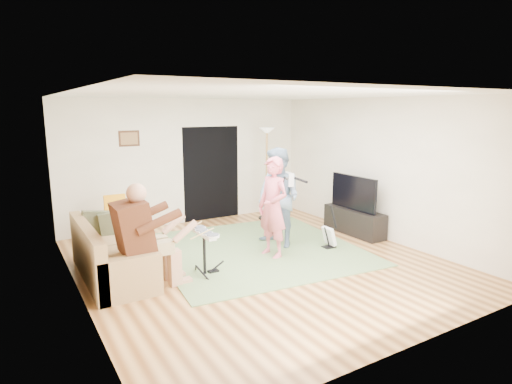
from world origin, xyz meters
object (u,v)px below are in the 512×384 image
Objects in this scene: drum_kit at (204,255)px; singer at (273,207)px; television at (354,193)px; torchiere_lamp at (267,157)px; dining_chair at (118,229)px; guitar_spare at (329,236)px; tv_cabinet at (354,221)px; sofa at (107,260)px; guitarist at (279,198)px.

drum_kit is 0.41× the size of singer.
singer is 2.12m from television.
dining_chair is at bearing -175.01° from torchiere_lamp.
guitar_spare is at bearing -93.75° from torchiere_lamp.
guitar_spare reaches higher than tv_cabinet.
sofa is at bearing 153.30° from drum_kit.
guitarist is 1.53× the size of television.
singer is 1.22× the size of tv_cabinet.
singer is 1.29m from guitar_spare.
drum_kit is 2.46m from guitar_spare.
singer is 1.81× the size of dining_chair.
dining_chair is 0.80× the size of television.
guitar_spare is at bearing 70.27° from singer.
sofa reaches higher than tv_cabinet.
dining_chair is at bearing -141.96° from singer.
singer is 0.58m from guitarist.
sofa is 1.15× the size of guitarist.
drum_kit is 1.47m from singer.
sofa is 3.10m from guitarist.
tv_cabinet is at bearing -65.19° from torchiere_lamp.
television is (3.45, 0.45, 0.54)m from drum_kit.
torchiere_lamp reaches higher than dining_chair.
dining_chair is at bearing 70.40° from sofa.
drum_kit is 3.70m from torchiere_lamp.
guitarist is at bearing 175.39° from tv_cabinet.
television is at bearing 72.22° from guitarist.
torchiere_lamp is (0.16, 2.37, 1.19)m from guitar_spare.
tv_cabinet is (2.15, 0.28, -0.61)m from singer.
guitarist is 1.71m from television.
drum_kit is 0.34× the size of torchiere_lamp.
torchiere_lamp is at bearing 42.08° from drum_kit.
singer reaches higher than tv_cabinet.
television is at bearing -180.00° from tv_cabinet.
tv_cabinet is (4.29, -1.61, -0.09)m from dining_chair.
sofa is 1.48× the size of tv_cabinet.
torchiere_lamp reaches higher than guitarist.
television is (2.10, 0.28, -0.01)m from singer.
sofa is 1.00× the size of torchiere_lamp.
tv_cabinet is 0.60m from television.
guitar_spare is at bearing -155.26° from television.
singer reaches higher than sofa.
guitar_spare is 0.67× the size of television.
guitar_spare is 3.85m from dining_chair.
singer reaches higher than dining_chair.
singer is 0.83× the size of torchiere_lamp.
guitarist is (0.40, 0.42, 0.05)m from singer.
guitar_spare is 1.25m from television.
guitar_spare is (2.46, -0.01, -0.08)m from drum_kit.
drum_kit is at bearing 179.87° from guitar_spare.
dining_chair is (0.50, 1.41, 0.06)m from sofa.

